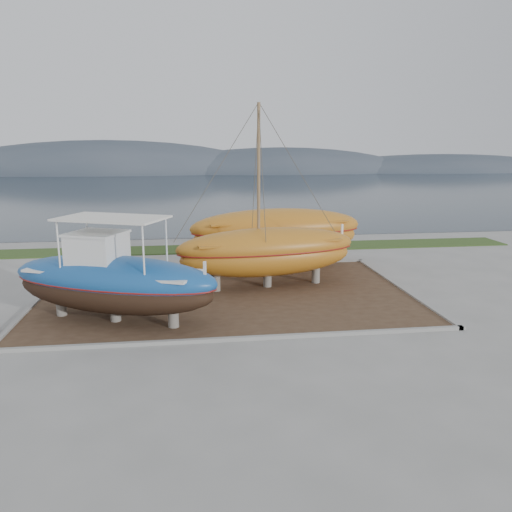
{
  "coord_description": "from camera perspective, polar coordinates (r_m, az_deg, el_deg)",
  "views": [
    {
      "loc": [
        -1.69,
        -20.05,
        7.32
      ],
      "look_at": [
        1.5,
        4.0,
        1.96
      ],
      "focal_mm": 35.0,
      "sensor_mm": 36.0,
      "label": 1
    }
  ],
  "objects": [
    {
      "name": "sea",
      "position": [
        90.37,
        -6.51,
        7.73
      ],
      "size": [
        260.0,
        100.0,
        0.04
      ],
      "primitive_type": null,
      "color": "#16232D",
      "rests_on": "ground"
    },
    {
      "name": "white_dinghy",
      "position": [
        25.96,
        -17.17,
        -2.92
      ],
      "size": [
        4.43,
        2.67,
        1.25
      ],
      "primitive_type": null,
      "rotation": [
        0.0,
        0.0,
        -0.29
      ],
      "color": "white",
      "rests_on": "dirt_patch"
    },
    {
      "name": "ground",
      "position": [
        21.41,
        -2.59,
        -7.54
      ],
      "size": [
        140.0,
        140.0,
        0.0
      ],
      "primitive_type": "plane",
      "color": "gray",
      "rests_on": "ground"
    },
    {
      "name": "curb_frame",
      "position": [
        25.18,
        -3.39,
        -4.29
      ],
      "size": [
        18.6,
        12.6,
        0.15
      ],
      "primitive_type": null,
      "color": "gray",
      "rests_on": "ground"
    },
    {
      "name": "grass_strip",
      "position": [
        36.33,
        -4.73,
        0.85
      ],
      "size": [
        44.0,
        3.0,
        0.08
      ],
      "primitive_type": "cube",
      "color": "#284219",
      "rests_on": "ground"
    },
    {
      "name": "orange_sailboat",
      "position": [
        25.53,
        1.35,
        6.64
      ],
      "size": [
        9.89,
        4.27,
        9.35
      ],
      "primitive_type": null,
      "rotation": [
        0.0,
        0.0,
        0.16
      ],
      "color": "#AC681A",
      "rests_on": "dirt_patch"
    },
    {
      "name": "dirt_patch",
      "position": [
        25.19,
        -3.39,
        -4.39
      ],
      "size": [
        18.0,
        12.0,
        0.06
      ],
      "primitive_type": "cube",
      "color": "#422D1E",
      "rests_on": "ground"
    },
    {
      "name": "mountain_ridge",
      "position": [
        145.25,
        -6.97,
        9.47
      ],
      "size": [
        200.0,
        36.0,
        20.0
      ],
      "primitive_type": null,
      "color": "#333D49",
      "rests_on": "ground"
    },
    {
      "name": "orange_bare_hull",
      "position": [
        30.46,
        2.39,
        2.0
      ],
      "size": [
        10.86,
        4.2,
        3.48
      ],
      "primitive_type": null,
      "rotation": [
        0.0,
        0.0,
        0.1
      ],
      "color": "#AC681A",
      "rests_on": "dirt_patch"
    },
    {
      "name": "blue_caique",
      "position": [
        21.55,
        -16.04,
        -1.55
      ],
      "size": [
        9.65,
        6.3,
        4.45
      ],
      "primitive_type": null,
      "rotation": [
        0.0,
        0.0,
        -0.4
      ],
      "color": "#185199",
      "rests_on": "dirt_patch"
    }
  ]
}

